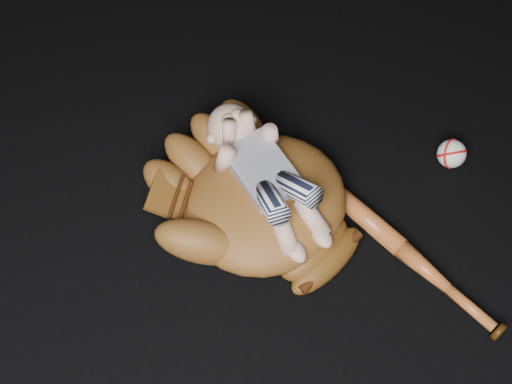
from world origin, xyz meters
TOP-DOWN VIEW (x-y plane):
  - baseball_glove at (0.05, 0.18)m, footprint 0.53×0.58m
  - newborn_baby at (0.06, 0.18)m, footprint 0.18×0.37m
  - baseball_bat at (0.24, -0.07)m, footprint 0.13×0.45m
  - baseball at (0.47, 0.08)m, footprint 0.06×0.06m

SIDE VIEW (x-z plane):
  - baseball_bat at x=0.24m, z-range 0.00..0.04m
  - baseball at x=0.47m, z-range 0.00..0.06m
  - baseball_glove at x=0.05m, z-range 0.00..0.15m
  - newborn_baby at x=0.06m, z-range 0.06..0.20m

